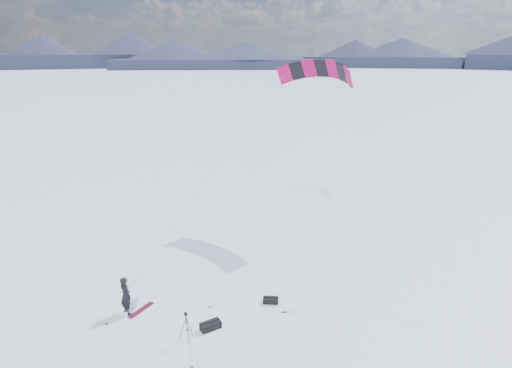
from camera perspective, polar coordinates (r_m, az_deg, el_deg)
ground at (r=20.98m, az=-10.62°, el=-18.77°), size 1800.00×1800.00×0.00m
horizon_hills at (r=18.56m, az=-11.45°, el=-6.53°), size 704.00×704.42×10.87m
snow_tracks at (r=20.37m, az=-10.97°, el=-20.02°), size 17.62×14.39×0.01m
snowkiter at (r=22.73m, az=-16.77°, el=-16.14°), size 0.62×0.80×1.96m
snowboard at (r=22.73m, az=-15.06°, el=-15.91°), size 1.53×0.93×0.04m
tripod at (r=19.87m, az=-9.30°, el=-17.80°), size 0.66×0.63×1.40m
gear_bag_a at (r=20.81m, az=-6.08°, el=-18.23°), size 0.97×0.49×0.42m
gear_bag_b at (r=22.51m, az=1.98°, el=-15.21°), size 0.85×0.78×0.36m
power_kite at (r=31.22m, az=8.18°, el=14.46°), size 17.31×7.58×10.46m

